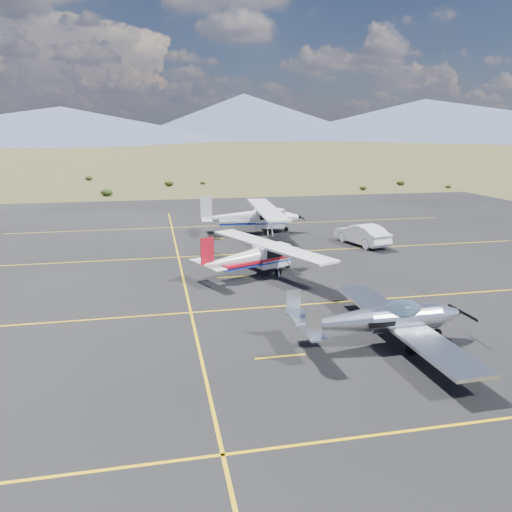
{
  "coord_description": "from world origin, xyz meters",
  "views": [
    {
      "loc": [
        -7.48,
        -20.59,
        8.45
      ],
      "look_at": [
        -1.99,
        6.04,
        1.6
      ],
      "focal_mm": 35.0,
      "sensor_mm": 36.0,
      "label": 1
    }
  ],
  "objects_px": {
    "aircraft_cessna": "(255,256)",
    "sedan": "(362,234)",
    "aircraft_plain": "(252,216)",
    "aircraft_low_wing": "(384,319)"
  },
  "relations": [
    {
      "from": "aircraft_cessna",
      "to": "sedan",
      "type": "distance_m",
      "value": 11.53
    },
    {
      "from": "aircraft_low_wing",
      "to": "aircraft_cessna",
      "type": "xyz_separation_m",
      "value": [
        -3.13,
        10.81,
        0.17
      ]
    },
    {
      "from": "aircraft_plain",
      "to": "sedan",
      "type": "xyz_separation_m",
      "value": [
        7.29,
        -6.23,
        -0.59
      ]
    },
    {
      "from": "aircraft_cessna",
      "to": "sedan",
      "type": "bearing_deg",
      "value": 9.7
    },
    {
      "from": "aircraft_low_wing",
      "to": "aircraft_plain",
      "type": "distance_m",
      "value": 23.42
    },
    {
      "from": "aircraft_low_wing",
      "to": "sedan",
      "type": "distance_m",
      "value": 18.36
    },
    {
      "from": "aircraft_low_wing",
      "to": "aircraft_cessna",
      "type": "relative_size",
      "value": 0.96
    },
    {
      "from": "aircraft_low_wing",
      "to": "sedan",
      "type": "xyz_separation_m",
      "value": [
        6.47,
        17.18,
        -0.22
      ]
    },
    {
      "from": "aircraft_low_wing",
      "to": "sedan",
      "type": "height_order",
      "value": "aircraft_low_wing"
    },
    {
      "from": "aircraft_low_wing",
      "to": "aircraft_plain",
      "type": "height_order",
      "value": "aircraft_plain"
    }
  ]
}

